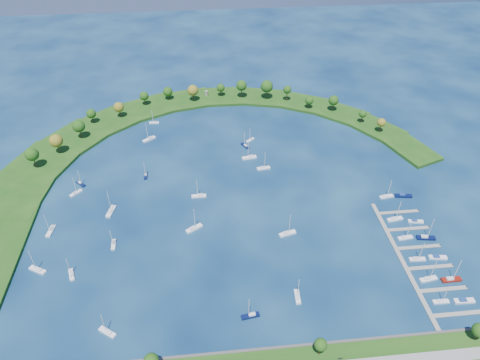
{
  "coord_description": "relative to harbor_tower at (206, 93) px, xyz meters",
  "views": [
    {
      "loc": [
        -15.6,
        -196.58,
        162.31
      ],
      "look_at": [
        5.0,
        5.0,
        4.0
      ],
      "focal_mm": 32.54,
      "sensor_mm": 36.0,
      "label": 1
    }
  ],
  "objects": [
    {
      "name": "ground",
      "position": [
        10.23,
        -119.11,
        -4.12
      ],
      "size": [
        700.0,
        700.0,
        0.0
      ],
      "primitive_type": "plane",
      "color": "#071D44",
      "rests_on": "ground"
    },
    {
      "name": "breakwater",
      "position": [
        -36.09,
        -70.39,
        -3.13
      ],
      "size": [
        286.74,
        247.64,
        2.0
      ],
      "color": "#194612",
      "rests_on": "ground"
    },
    {
      "name": "breakwater_trees",
      "position": [
        -12.28,
        -32.03,
        6.79
      ],
      "size": [
        234.2,
        91.76,
        15.37
      ],
      "color": "#382314",
      "rests_on": "breakwater"
    },
    {
      "name": "harbor_tower",
      "position": [
        0.0,
        0.0,
        0.0
      ],
      "size": [
        2.6,
        2.6,
        4.14
      ],
      "color": "gray",
      "rests_on": "breakwater"
    },
    {
      "name": "dock_system",
      "position": [
        95.53,
        -180.11,
        -3.77
      ],
      "size": [
        24.28,
        82.0,
        1.6
      ],
      "color": "gray",
      "rests_on": "ground"
    },
    {
      "name": "moored_boat_0",
      "position": [
        32.75,
        -197.33,
        -3.23
      ],
      "size": [
        2.69,
        7.94,
        11.48
      ],
      "rotation": [
        0.0,
        0.0,
        1.51
      ],
      "color": "white",
      "rests_on": "ground"
    },
    {
      "name": "moored_boat_1",
      "position": [
        35.7,
        -157.52,
        -3.17
      ],
      "size": [
        9.47,
        4.84,
        13.4
      ],
      "rotation": [
        0.0,
        0.0,
        0.26
      ],
      "color": "white",
      "rests_on": "ground"
    },
    {
      "name": "moored_boat_2",
      "position": [
        22.86,
        -72.75,
        -3.25
      ],
      "size": [
        5.44,
        7.55,
        10.98
      ],
      "rotation": [
        0.0,
        0.0,
        2.07
      ],
      "color": "#09123B",
      "rests_on": "ground"
    },
    {
      "name": "moored_boat_3",
      "position": [
        -58.34,
        -130.74,
        -3.15
      ],
      "size": [
        4.88,
        9.92,
        14.05
      ],
      "rotation": [
        0.0,
        0.0,
        1.33
      ],
      "color": "white",
      "rests_on": "ground"
    },
    {
      "name": "moored_boat_4",
      "position": [
        24.12,
        -86.82,
        -3.16
      ],
      "size": [
        9.71,
        3.97,
        13.86
      ],
      "rotation": [
        0.0,
        0.0,
        3.29
      ],
      "color": "white",
      "rests_on": "ground"
    },
    {
      "name": "moored_boat_5",
      "position": [
        31.51,
        -99.19,
        -3.21
      ],
      "size": [
        8.65,
        3.39,
        12.39
      ],
      "rotation": [
        0.0,
        0.0,
        6.41
      ],
      "color": "white",
      "rests_on": "ground"
    },
    {
      "name": "moored_boat_6",
      "position": [
        -80.8,
        -112.3,
        -3.24
      ],
      "size": [
        6.92,
        7.03,
        11.33
      ],
      "rotation": [
        0.0,
        0.0,
        0.8
      ],
      "color": "white",
      "rests_on": "ground"
    },
    {
      "name": "moored_boat_7",
      "position": [
        -39.64,
        -35.61,
        -3.26
      ],
      "size": [
        7.14,
        2.32,
        10.36
      ],
      "rotation": [
        0.0,
        0.0,
        3.09
      ],
      "color": "white",
      "rests_on": "ground"
    },
    {
      "name": "moored_boat_8",
      "position": [
        -9.39,
        -122.21,
        -3.21
      ],
      "size": [
        8.47,
        2.43,
        12.43
      ],
      "rotation": [
        0.0,
        0.0,
        3.15
      ],
      "color": "white",
      "rests_on": "ground"
    },
    {
      "name": "moored_boat_9",
      "position": [
        -53.77,
        -156.12,
        -3.25
      ],
      "size": [
        2.4,
        7.39,
        10.73
      ],
      "rotation": [
        0.0,
        0.0,
        4.76
      ],
      "color": "white",
      "rests_on": "ground"
    },
    {
      "name": "moored_boat_10",
      "position": [
        -41.83,
        -58.02,
        -3.16
      ],
      "size": [
        9.11,
        7.69,
        13.79
      ],
      "rotation": [
        0.0,
        0.0,
        3.78
      ],
      "color": "white",
      "rests_on": "ground"
    },
    {
      "name": "moored_boat_11",
      "position": [
        -12.79,
        -148.78,
        -3.16
      ],
      "size": [
        9.34,
        7.1,
        13.73
      ],
      "rotation": [
        0.0,
        0.0,
        0.55
      ],
      "color": "white",
      "rests_on": "ground"
    },
    {
      "name": "moored_boat_12",
      "position": [
        -71.09,
        -174.0,
        -3.25
      ],
      "size": [
        4.24,
        7.64,
        10.83
      ],
      "rotation": [
        0.0,
        0.0,
        1.89
      ],
      "color": "white",
      "rests_on": "ground"
    },
    {
      "name": "moored_boat_13",
      "position": [
        -49.91,
        -206.92,
        -3.22
      ],
      "size": [
        8.01,
        6.65,
        12.07
      ],
      "rotation": [
        0.0,
        0.0,
        2.52
      ],
      "color": "white",
      "rests_on": "ground"
    },
    {
      "name": "moored_boat_14",
      "position": [
        27.33,
        -65.89,
        -3.27
      ],
      "size": [
        6.26,
        5.87,
        9.87
      ],
      "rotation": [
        0.0,
        0.0,
        3.87
      ],
      "color": "white",
      "rests_on": "ground"
    },
    {
      "name": "moored_boat_15",
      "position": [
        -87.67,
        -169.57,
        -3.18
      ],
      "size": [
        9.08,
        6.6,
        13.22
      ],
      "rotation": [
        0.0,
        0.0,
        2.63
      ],
      "color": "white",
      "rests_on": "ground"
    },
    {
      "name": "moored_boat_16",
      "position": [
        -79.59,
        -103.56,
        -3.25
      ],
      "size": [
        6.58,
        6.66,
        10.75
      ],
      "rotation": [
        0.0,
        0.0,
        5.49
      ],
      "color": "#09123B",
      "rests_on": "ground"
    },
    {
      "name": "moored_boat_17",
      "position": [
        -87.84,
        -142.98,
        -3.2
      ],
      "size": [
        3.6,
        8.81,
        12.58
      ],
      "rotation": [
        0.0,
        0.0,
        4.57
      ],
      "color": "white",
      "rests_on": "ground"
    },
    {
      "name": "moored_boat_18",
      "position": [
        10.48,
        -205.03,
        -3.22
      ],
      "size": [
        8.37,
        3.46,
        11.93
      ],
      "rotation": [
        0.0,
        0.0,
        3.29
      ],
      "color": "#09123B",
      "rests_on": "ground"
    },
    {
      "name": "moored_boat_19",
      "position": [
        -41.36,
        -99.48,
        -3.27
      ],
      "size": [
        1.97,
        6.88,
        10.1
      ],
      "rotation": [
        0.0,
        0.0,
        4.72
      ],
      "color": "#09123B",
      "rests_on": "ground"
    },
    {
      "name": "docked_boat_0",
      "position": [
        95.77,
        -206.36,
        -3.25
      ],
      "size": [
        7.4,
        2.18,
        10.83
      ],
      "rotation": [
        0.0,
        0.0,
        -0.02
      ],
      "color": "white",
      "rests_on": "ground"
    },
    {
      "name": "docked_boat_1",
      "position": [
        106.2,
        -207.1,
        -3.44
      ],
      "size": [
        9.23,
        2.89,
        1.86
      ],
      "rotation": [
        0.0,
        0.0,
        -0.04
      ],
      "color": "white",
      "rests_on": "ground"
    },
    {
      "name": "docked_boat_2",
      "position": [
        95.75,
        -193.72,
        -3.2
      ],
      "size": [
        8.8,
        3.61,
        12.55
      ],
      "rotation": [
        0.0,
        0.0,
        0.15
      ],
      "color": "white",
      "rests_on": "ground"
    },
    {
      "name": "docked_boat_3",
      "position": [
        106.23,
        -195.12,
        -3.16
      ],
      "size": [
        9.4,
        2.8,
        13.75
      ],
      "rotation": [
        0.0,
        0.0,
        0.02
      ],
      "color": "maroon",
      "rests_on": "ground"
    },
    {
      "name": "docked_boat_4",
      "position": [
        95.76,
        -181.37,
        -3.23
      ],
      "size": [
        8.06,
        2.6,
        11.71
      ],
      "rotation": [
        0.0,
        0.0,
        -0.05
      ],
      "color": "white",
      "rests_on": "ground"
    },
    {
      "name": "docked_boat_5",
      "position": [
        106.21,
        -181.28,
        -3.46
      ],
      "size": [
        9.09,
        3.69,
        1.8
      ],
      "rotation": [
        0.0,
        0.0,
        -0.14
      ],
      "color": "white",
      "rests_on": "ground"
    },
    {
      "name": "docked_boat_6",
      "position": [
        95.76,
        -166.68,
        -3.23
      ],
      "size": [
        8.13,
        3.02,
        11.69
      ],
      "rotation": [
        0.0,
        0.0,
        0.1
      ],
      "color": "white",
      "rests_on": "ground"
    },
    {
      "name": "docked_boat_7",
      "position": [
        106.23,
        -167.84,
        -3.16
      ],
      "size": [
        9.8,
        4.16,
        13.96
      ],
      "rotation": [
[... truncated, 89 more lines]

